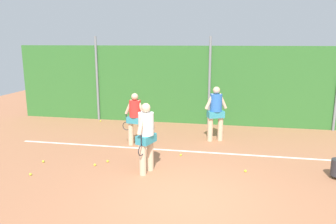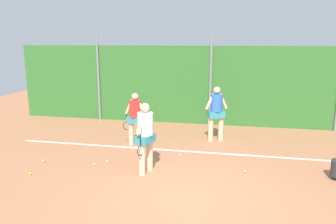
{
  "view_description": "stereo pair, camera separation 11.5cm",
  "coord_description": "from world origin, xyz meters",
  "px_view_note": "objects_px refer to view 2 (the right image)",
  "views": [
    {
      "loc": [
        0.83,
        -6.52,
        3.4
      ],
      "look_at": [
        -1.02,
        3.06,
        1.26
      ],
      "focal_mm": 34.88,
      "sensor_mm": 36.0,
      "label": 1
    },
    {
      "loc": [
        0.94,
        -6.5,
        3.4
      ],
      "look_at": [
        -1.02,
        3.06,
        1.26
      ],
      "focal_mm": 34.88,
      "sensor_mm": 36.0,
      "label": 2
    }
  ],
  "objects_px": {
    "player_foreground_near": "(145,134)",
    "tennis_ball_1": "(95,164)",
    "tennis_ball_5": "(43,161)",
    "tennis_ball_0": "(107,161)",
    "tennis_ball_4": "(30,174)",
    "player_backcourt_far": "(216,111)",
    "tennis_ball_6": "(102,121)",
    "tennis_ball_2": "(181,155)",
    "player_midcourt": "(135,116)",
    "tennis_ball_3": "(245,171)"
  },
  "relations": [
    {
      "from": "tennis_ball_1",
      "to": "tennis_ball_6",
      "type": "bearing_deg",
      "value": 110.64
    },
    {
      "from": "player_foreground_near",
      "to": "tennis_ball_1",
      "type": "relative_size",
      "value": 28.19
    },
    {
      "from": "tennis_ball_5",
      "to": "tennis_ball_6",
      "type": "height_order",
      "value": "same"
    },
    {
      "from": "player_midcourt",
      "to": "tennis_ball_5",
      "type": "xyz_separation_m",
      "value": [
        -2.15,
        -2.01,
        -0.95
      ]
    },
    {
      "from": "player_midcourt",
      "to": "tennis_ball_2",
      "type": "height_order",
      "value": "player_midcourt"
    },
    {
      "from": "player_midcourt",
      "to": "tennis_ball_5",
      "type": "height_order",
      "value": "player_midcourt"
    },
    {
      "from": "player_midcourt",
      "to": "tennis_ball_4",
      "type": "height_order",
      "value": "player_midcourt"
    },
    {
      "from": "player_midcourt",
      "to": "tennis_ball_1",
      "type": "height_order",
      "value": "player_midcourt"
    },
    {
      "from": "player_midcourt",
      "to": "tennis_ball_4",
      "type": "relative_size",
      "value": 26.53
    },
    {
      "from": "tennis_ball_0",
      "to": "tennis_ball_6",
      "type": "xyz_separation_m",
      "value": [
        -2.05,
        4.47,
        0.0
      ]
    },
    {
      "from": "tennis_ball_0",
      "to": "tennis_ball_2",
      "type": "distance_m",
      "value": 2.17
    },
    {
      "from": "tennis_ball_0",
      "to": "tennis_ball_4",
      "type": "bearing_deg",
      "value": -141.85
    },
    {
      "from": "player_foreground_near",
      "to": "tennis_ball_4",
      "type": "height_order",
      "value": "player_foreground_near"
    },
    {
      "from": "player_midcourt",
      "to": "tennis_ball_6",
      "type": "distance_m",
      "value": 3.83
    },
    {
      "from": "tennis_ball_1",
      "to": "tennis_ball_2",
      "type": "distance_m",
      "value": 2.54
    },
    {
      "from": "tennis_ball_0",
      "to": "player_midcourt",
      "type": "bearing_deg",
      "value": 77.94
    },
    {
      "from": "player_foreground_near",
      "to": "tennis_ball_2",
      "type": "height_order",
      "value": "player_foreground_near"
    },
    {
      "from": "tennis_ball_5",
      "to": "player_backcourt_far",
      "type": "bearing_deg",
      "value": 32.86
    },
    {
      "from": "player_midcourt",
      "to": "player_backcourt_far",
      "type": "xyz_separation_m",
      "value": [
        2.56,
        1.03,
        0.08
      ]
    },
    {
      "from": "tennis_ball_2",
      "to": "tennis_ball_5",
      "type": "bearing_deg",
      "value": -161.3
    },
    {
      "from": "tennis_ball_3",
      "to": "player_midcourt",
      "type": "bearing_deg",
      "value": 154.92
    },
    {
      "from": "player_backcourt_far",
      "to": "tennis_ball_2",
      "type": "xyz_separation_m",
      "value": [
        -0.93,
        -1.76,
        -1.03
      ]
    },
    {
      "from": "player_foreground_near",
      "to": "player_backcourt_far",
      "type": "height_order",
      "value": "player_backcourt_far"
    },
    {
      "from": "tennis_ball_3",
      "to": "tennis_ball_5",
      "type": "distance_m",
      "value": 5.65
    },
    {
      "from": "tennis_ball_2",
      "to": "tennis_ball_5",
      "type": "relative_size",
      "value": 1.0
    },
    {
      "from": "tennis_ball_3",
      "to": "tennis_ball_5",
      "type": "xyz_separation_m",
      "value": [
        -5.64,
        -0.37,
        0.0
      ]
    },
    {
      "from": "player_backcourt_far",
      "to": "tennis_ball_5",
      "type": "relative_size",
      "value": 28.63
    },
    {
      "from": "player_backcourt_far",
      "to": "tennis_ball_1",
      "type": "distance_m",
      "value": 4.48
    },
    {
      "from": "player_midcourt",
      "to": "player_backcourt_far",
      "type": "height_order",
      "value": "player_backcourt_far"
    },
    {
      "from": "tennis_ball_2",
      "to": "tennis_ball_6",
      "type": "bearing_deg",
      "value": 138.53
    },
    {
      "from": "player_backcourt_far",
      "to": "player_foreground_near",
      "type": "bearing_deg",
      "value": 41.28
    },
    {
      "from": "tennis_ball_2",
      "to": "tennis_ball_6",
      "type": "relative_size",
      "value": 1.0
    },
    {
      "from": "tennis_ball_1",
      "to": "player_midcourt",
      "type": "bearing_deg",
      "value": 73.23
    },
    {
      "from": "player_foreground_near",
      "to": "player_backcourt_far",
      "type": "xyz_separation_m",
      "value": [
        1.63,
        3.17,
        0.02
      ]
    },
    {
      "from": "player_foreground_near",
      "to": "tennis_ball_4",
      "type": "distance_m",
      "value": 3.15
    },
    {
      "from": "player_backcourt_far",
      "to": "tennis_ball_4",
      "type": "xyz_separation_m",
      "value": [
        -4.52,
        -3.94,
        -1.03
      ]
    },
    {
      "from": "player_midcourt",
      "to": "tennis_ball_3",
      "type": "relative_size",
      "value": 26.53
    },
    {
      "from": "tennis_ball_1",
      "to": "tennis_ball_3",
      "type": "distance_m",
      "value": 4.1
    },
    {
      "from": "player_backcourt_far",
      "to": "tennis_ball_1",
      "type": "height_order",
      "value": "player_backcourt_far"
    },
    {
      "from": "tennis_ball_4",
      "to": "tennis_ball_6",
      "type": "distance_m",
      "value": 5.75
    },
    {
      "from": "tennis_ball_3",
      "to": "tennis_ball_6",
      "type": "distance_m",
      "value": 7.4
    },
    {
      "from": "player_foreground_near",
      "to": "tennis_ball_1",
      "type": "height_order",
      "value": "player_foreground_near"
    },
    {
      "from": "tennis_ball_4",
      "to": "tennis_ball_5",
      "type": "distance_m",
      "value": 0.92
    },
    {
      "from": "tennis_ball_1",
      "to": "tennis_ball_4",
      "type": "bearing_deg",
      "value": -145.7
    },
    {
      "from": "tennis_ball_0",
      "to": "tennis_ball_4",
      "type": "distance_m",
      "value": 2.04
    },
    {
      "from": "tennis_ball_5",
      "to": "player_foreground_near",
      "type": "bearing_deg",
      "value": -2.46
    },
    {
      "from": "player_foreground_near",
      "to": "tennis_ball_4",
      "type": "xyz_separation_m",
      "value": [
        -2.89,
        -0.77,
        -1.01
      ]
    },
    {
      "from": "player_backcourt_far",
      "to": "tennis_ball_1",
      "type": "xyz_separation_m",
      "value": [
        -3.15,
        -3.01,
        -1.03
      ]
    },
    {
      "from": "tennis_ball_4",
      "to": "tennis_ball_5",
      "type": "relative_size",
      "value": 1.0
    },
    {
      "from": "player_backcourt_far",
      "to": "tennis_ball_6",
      "type": "distance_m",
      "value": 5.38
    }
  ]
}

